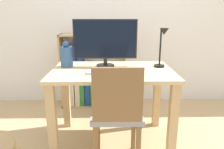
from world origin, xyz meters
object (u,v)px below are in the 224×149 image
Objects in this scene: desk_lamp at (162,44)px; bookshelf at (83,77)px; chair at (117,112)px; monitor at (105,41)px; vase at (67,56)px; keyboard at (106,72)px.

bookshelf is (-0.85, 0.88, -0.56)m from desk_lamp.
chair is (-0.43, -0.43, -0.47)m from desk_lamp.
monitor is 1.03m from bookshelf.
chair is (0.09, -0.53, -0.49)m from monitor.
vase is 0.66× the size of desk_lamp.
bookshelf reaches higher than keyboard.
keyboard is 0.37m from chair.
chair is (0.08, -0.26, -0.25)m from keyboard.
keyboard is at bearing -161.31° from desk_lamp.
keyboard is 0.47m from vase.
bookshelf is at bearing 112.53° from monitor.
keyboard is at bearing -33.27° from vase.
vase is 0.26× the size of bookshelf.
vase reaches higher than bookshelf.
chair is (0.46, -0.51, -0.35)m from vase.
monitor reaches higher than keyboard.
monitor is at bearing 169.45° from desk_lamp.
monitor is at bearing 2.86° from vase.
monitor is 2.43× the size of vase.
keyboard is 0.39× the size of chair.
keyboard is (0.01, -0.27, -0.24)m from monitor.
bookshelf is at bearing 101.61° from chair.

